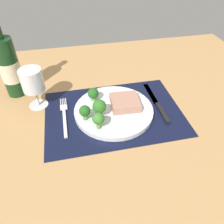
# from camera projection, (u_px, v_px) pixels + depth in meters

# --- Properties ---
(ground_plane) EXTENTS (1.40, 1.10, 0.03)m
(ground_plane) POSITION_uv_depth(u_px,v_px,m) (114.00, 116.00, 0.75)
(ground_plane) COLOR tan
(placemat) EXTENTS (0.45, 0.32, 0.00)m
(placemat) POSITION_uv_depth(u_px,v_px,m) (114.00, 113.00, 0.74)
(placemat) COLOR black
(placemat) RESTS_ON ground_plane
(plate) EXTENTS (0.26, 0.26, 0.02)m
(plate) POSITION_uv_depth(u_px,v_px,m) (114.00, 111.00, 0.73)
(plate) COLOR silver
(plate) RESTS_ON placemat
(steak) EXTENTS (0.10, 0.09, 0.03)m
(steak) POSITION_uv_depth(u_px,v_px,m) (125.00, 102.00, 0.73)
(steak) COLOR tan
(steak) RESTS_ON plate
(broccoli_near_steak) EXTENTS (0.04, 0.04, 0.05)m
(broccoli_near_steak) POSITION_uv_depth(u_px,v_px,m) (85.00, 111.00, 0.67)
(broccoli_near_steak) COLOR #5B8942
(broccoli_near_steak) RESTS_ON plate
(broccoli_near_fork) EXTENTS (0.04, 0.04, 0.06)m
(broccoli_near_fork) POSITION_uv_depth(u_px,v_px,m) (99.00, 107.00, 0.68)
(broccoli_near_fork) COLOR #5B8942
(broccoli_near_fork) RESTS_ON plate
(broccoli_back_left) EXTENTS (0.04, 0.04, 0.06)m
(broccoli_back_left) POSITION_uv_depth(u_px,v_px,m) (98.00, 119.00, 0.64)
(broccoli_back_left) COLOR #5B8942
(broccoli_back_left) RESTS_ON plate
(broccoli_front_edge) EXTENTS (0.04, 0.04, 0.05)m
(broccoli_front_edge) POSITION_uv_depth(u_px,v_px,m) (93.00, 94.00, 0.75)
(broccoli_front_edge) COLOR #6B994C
(broccoli_front_edge) RESTS_ON plate
(fork) EXTENTS (0.02, 0.19, 0.01)m
(fork) POSITION_uv_depth(u_px,v_px,m) (64.00, 116.00, 0.72)
(fork) COLOR silver
(fork) RESTS_ON placemat
(knife) EXTENTS (0.02, 0.23, 0.01)m
(knife) POSITION_uv_depth(u_px,v_px,m) (158.00, 104.00, 0.77)
(knife) COLOR black
(knife) RESTS_ON placemat
(wine_bottle) EXTENTS (0.07, 0.07, 0.29)m
(wine_bottle) POSITION_uv_depth(u_px,v_px,m) (9.00, 67.00, 0.76)
(wine_bottle) COLOR #143819
(wine_bottle) RESTS_ON ground_plane
(wine_glass) EXTENTS (0.07, 0.07, 0.14)m
(wine_glass) POSITION_uv_depth(u_px,v_px,m) (33.00, 82.00, 0.71)
(wine_glass) COLOR silver
(wine_glass) RESTS_ON ground_plane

